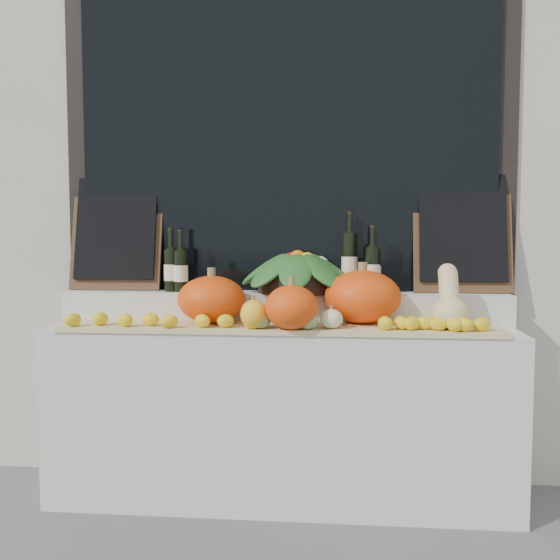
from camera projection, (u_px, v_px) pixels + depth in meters
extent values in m
cube|color=beige|center=(292.00, 83.00, 3.74)|extent=(7.00, 0.90, 4.50)
cube|color=black|center=(286.00, 129.00, 3.32)|extent=(2.40, 0.04, 2.10)
cube|color=black|center=(286.00, 129.00, 3.29)|extent=(2.20, 0.02, 2.00)
cube|color=silver|center=(281.00, 413.00, 3.16)|extent=(2.30, 0.55, 0.88)
cube|color=silver|center=(284.00, 307.00, 3.27)|extent=(2.30, 0.25, 0.16)
cube|color=tan|center=(279.00, 328.00, 3.00)|extent=(2.10, 0.32, 0.02)
ellipsoid|color=#FF4F0D|center=(212.00, 299.00, 3.08)|extent=(0.42, 0.42, 0.23)
ellipsoid|color=#FF4F0D|center=(362.00, 297.00, 3.06)|extent=(0.50, 0.50, 0.26)
ellipsoid|color=#FF4F0D|center=(291.00, 307.00, 2.86)|extent=(0.28, 0.28, 0.21)
ellipsoid|color=#F1D78E|center=(450.00, 313.00, 2.87)|extent=(0.17, 0.17, 0.15)
cylinder|color=#F1D78E|center=(449.00, 288.00, 2.91)|extent=(0.09, 0.14, 0.18)
sphere|color=#F1D78E|center=(447.00, 273.00, 2.95)|extent=(0.09, 0.09, 0.09)
ellipsoid|color=#2C661E|center=(308.00, 320.00, 2.86)|extent=(0.10, 0.10, 0.08)
cylinder|color=olive|center=(308.00, 309.00, 2.86)|extent=(0.02, 0.02, 0.02)
ellipsoid|color=#2C661E|center=(261.00, 320.00, 2.89)|extent=(0.09, 0.09, 0.08)
cylinder|color=olive|center=(261.00, 308.00, 2.89)|extent=(0.02, 0.02, 0.02)
ellipsoid|color=#EBEABC|center=(292.00, 322.00, 2.87)|extent=(0.09, 0.09, 0.07)
cylinder|color=olive|center=(292.00, 312.00, 2.87)|extent=(0.02, 0.02, 0.02)
ellipsoid|color=yellow|center=(254.00, 314.00, 2.88)|extent=(0.12, 0.12, 0.14)
cylinder|color=olive|center=(253.00, 297.00, 2.88)|extent=(0.02, 0.02, 0.02)
ellipsoid|color=#EBEABC|center=(331.00, 319.00, 2.89)|extent=(0.11, 0.11, 0.09)
cylinder|color=olive|center=(331.00, 307.00, 2.89)|extent=(0.02, 0.02, 0.02)
cylinder|color=black|center=(298.00, 283.00, 3.24)|extent=(0.41, 0.41, 0.10)
cylinder|color=black|center=(181.00, 271.00, 3.27)|extent=(0.07, 0.07, 0.21)
cylinder|color=black|center=(180.00, 241.00, 3.26)|extent=(0.03, 0.03, 0.10)
cylinder|color=#F6EACD|center=(181.00, 273.00, 3.27)|extent=(0.08, 0.08, 0.08)
cylinder|color=black|center=(180.00, 231.00, 3.25)|extent=(0.03, 0.03, 0.02)
cylinder|color=black|center=(171.00, 271.00, 3.29)|extent=(0.07, 0.07, 0.22)
cylinder|color=black|center=(171.00, 240.00, 3.28)|extent=(0.03, 0.03, 0.10)
cylinder|color=#F6EACD|center=(171.00, 272.00, 3.29)|extent=(0.08, 0.08, 0.08)
cylinder|color=black|center=(171.00, 229.00, 3.28)|extent=(0.03, 0.03, 0.02)
cylinder|color=black|center=(350.00, 263.00, 3.26)|extent=(0.08, 0.08, 0.31)
cylinder|color=black|center=(350.00, 224.00, 3.25)|extent=(0.03, 0.03, 0.10)
cylinder|color=#F6EACD|center=(350.00, 265.00, 3.26)|extent=(0.08, 0.08, 0.08)
cylinder|color=black|center=(350.00, 213.00, 3.24)|extent=(0.03, 0.03, 0.02)
cylinder|color=black|center=(373.00, 272.00, 3.21)|extent=(0.07, 0.07, 0.22)
cylinder|color=black|center=(374.00, 241.00, 3.20)|extent=(0.03, 0.03, 0.10)
cylinder|color=#F6EACD|center=(373.00, 274.00, 3.21)|extent=(0.08, 0.08, 0.08)
cylinder|color=black|center=(374.00, 230.00, 3.19)|extent=(0.03, 0.03, 0.02)
cylinder|color=black|center=(372.00, 271.00, 3.17)|extent=(0.07, 0.07, 0.23)
cylinder|color=black|center=(373.00, 238.00, 3.16)|extent=(0.03, 0.03, 0.10)
cylinder|color=#F6EACD|center=(372.00, 273.00, 3.17)|extent=(0.08, 0.08, 0.08)
cylinder|color=black|center=(373.00, 227.00, 3.16)|extent=(0.03, 0.03, 0.02)
cube|color=#4C331E|center=(117.00, 234.00, 3.39)|extent=(0.50, 0.14, 0.61)
cube|color=black|center=(116.00, 228.00, 3.38)|extent=(0.44, 0.13, 0.55)
cube|color=#4C331E|center=(462.00, 234.00, 3.22)|extent=(0.50, 0.14, 0.61)
cube|color=black|center=(463.00, 228.00, 3.21)|extent=(0.44, 0.13, 0.55)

